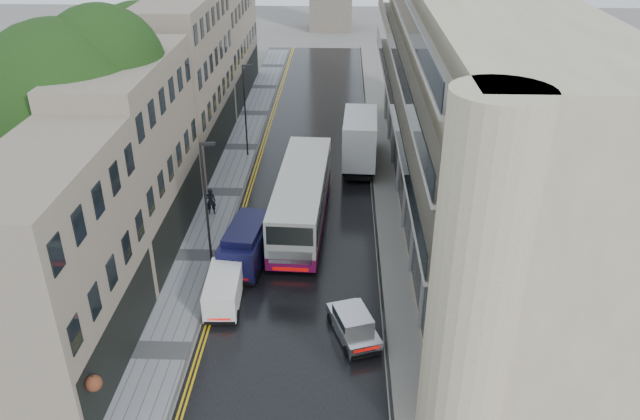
# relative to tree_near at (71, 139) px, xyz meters

# --- Properties ---
(road) EXTENTS (9.00, 85.00, 0.02)m
(road) POSITION_rel_tree_near_xyz_m (12.50, 7.50, -6.94)
(road) COLOR black
(road) RESTS_ON ground
(left_sidewalk) EXTENTS (2.70, 85.00, 0.12)m
(left_sidewalk) POSITION_rel_tree_near_xyz_m (6.65, 7.50, -6.89)
(left_sidewalk) COLOR gray
(left_sidewalk) RESTS_ON ground
(right_sidewalk) EXTENTS (1.80, 85.00, 0.12)m
(right_sidewalk) POSITION_rel_tree_near_xyz_m (17.90, 7.50, -6.89)
(right_sidewalk) COLOR slate
(right_sidewalk) RESTS_ON ground
(old_shop_row) EXTENTS (4.50, 56.00, 12.00)m
(old_shop_row) POSITION_rel_tree_near_xyz_m (3.05, 10.00, -0.95)
(old_shop_row) COLOR gray
(old_shop_row) RESTS_ON ground
(modern_block) EXTENTS (8.00, 40.00, 14.00)m
(modern_block) POSITION_rel_tree_near_xyz_m (22.80, 6.00, 0.05)
(modern_block) COLOR beige
(modern_block) RESTS_ON ground
(tree_near) EXTENTS (10.56, 10.56, 13.89)m
(tree_near) POSITION_rel_tree_near_xyz_m (0.00, 0.00, 0.00)
(tree_near) COLOR black
(tree_near) RESTS_ON ground
(tree_far) EXTENTS (9.24, 9.24, 12.46)m
(tree_far) POSITION_rel_tree_near_xyz_m (0.30, 13.00, -0.72)
(tree_far) COLOR black
(tree_far) RESTS_ON ground
(cream_bus) EXTENTS (3.35, 12.58, 3.40)m
(cream_bus) POSITION_rel_tree_near_xyz_m (10.93, 0.11, -5.22)
(cream_bus) COLOR silver
(cream_bus) RESTS_ON road
(white_lorry) EXTENTS (2.73, 8.09, 4.20)m
(white_lorry) POSITION_rel_tree_near_xyz_m (15.03, 10.94, -4.83)
(white_lorry) COLOR white
(white_lorry) RESTS_ON road
(silver_hatchback) EXTENTS (2.69, 3.96, 1.37)m
(silver_hatchback) POSITION_rel_tree_near_xyz_m (15.25, -9.05, -6.24)
(silver_hatchback) COLOR #AFAEB3
(silver_hatchback) RESTS_ON road
(white_van) EXTENTS (1.79, 3.89, 1.73)m
(white_van) POSITION_rel_tree_near_xyz_m (8.20, -6.68, -6.06)
(white_van) COLOR white
(white_van) RESTS_ON road
(navy_van) EXTENTS (2.68, 5.36, 2.62)m
(navy_van) POSITION_rel_tree_near_xyz_m (8.41, -2.94, -5.61)
(navy_van) COLOR black
(navy_van) RESTS_ON road
(pedestrian) EXTENTS (0.72, 0.53, 1.81)m
(pedestrian) POSITION_rel_tree_near_xyz_m (6.39, 4.29, -5.92)
(pedestrian) COLOR black
(pedestrian) RESTS_ON left_sidewalk
(lamp_post_near) EXTENTS (0.85, 0.33, 7.34)m
(lamp_post_near) POSITION_rel_tree_near_xyz_m (7.52, -1.64, -3.16)
(lamp_post_near) COLOR black
(lamp_post_near) RESTS_ON left_sidewalk
(lamp_post_far) EXTENTS (0.83, 0.38, 7.17)m
(lamp_post_far) POSITION_rel_tree_near_xyz_m (7.38, 14.17, -3.24)
(lamp_post_far) COLOR black
(lamp_post_far) RESTS_ON left_sidewalk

